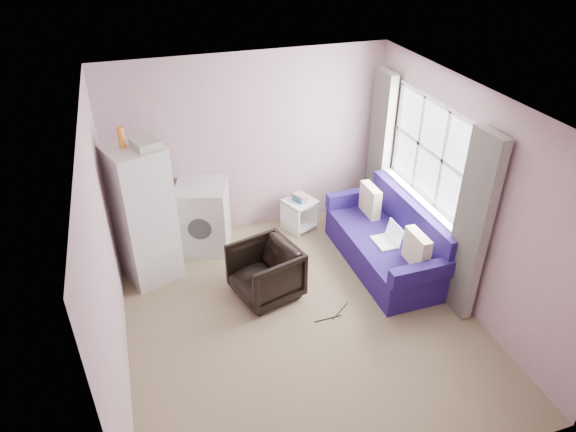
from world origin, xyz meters
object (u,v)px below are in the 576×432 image
armchair (265,270)px  washing_machine (203,215)px  side_table (300,212)px  sofa (390,243)px  fridge (144,214)px

armchair → washing_machine: (-0.51, 1.27, 0.12)m
armchair → washing_machine: bearing=-173.6°
side_table → sofa: bearing=-55.2°
washing_machine → sofa: 2.49m
washing_machine → side_table: size_ratio=1.69×
armchair → side_table: armchair is taller
armchair → fridge: fridge is taller
fridge → washing_machine: bearing=10.3°
fridge → side_table: 2.27m
armchair → fridge: (-1.26, 0.83, 0.52)m
side_table → fridge: bearing=-167.7°
fridge → side_table: size_ratio=3.63×
side_table → sofa: sofa is taller
fridge → washing_machine: fridge is taller
armchair → fridge: size_ratio=0.37×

